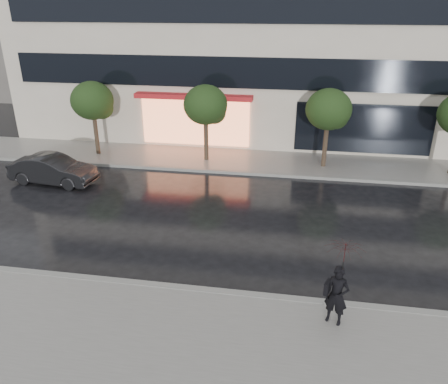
# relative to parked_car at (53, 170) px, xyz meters

# --- Properties ---
(ground) EXTENTS (120.00, 120.00, 0.00)m
(ground) POSITION_rel_parked_car_xyz_m (9.36, -6.00, -0.66)
(ground) COLOR black
(ground) RESTS_ON ground
(sidewalk_near) EXTENTS (60.00, 4.50, 0.12)m
(sidewalk_near) POSITION_rel_parked_car_xyz_m (9.36, -9.25, -0.60)
(sidewalk_near) COLOR slate
(sidewalk_near) RESTS_ON ground
(sidewalk_far) EXTENTS (60.00, 3.50, 0.12)m
(sidewalk_far) POSITION_rel_parked_car_xyz_m (9.36, 4.25, -0.60)
(sidewalk_far) COLOR slate
(sidewalk_far) RESTS_ON ground
(curb_near) EXTENTS (60.00, 0.25, 0.14)m
(curb_near) POSITION_rel_parked_car_xyz_m (9.36, -7.00, -0.59)
(curb_near) COLOR gray
(curb_near) RESTS_ON ground
(curb_far) EXTENTS (60.00, 0.25, 0.14)m
(curb_far) POSITION_rel_parked_car_xyz_m (9.36, 2.50, -0.59)
(curb_far) COLOR gray
(curb_far) RESTS_ON ground
(tree_far_west) EXTENTS (2.20, 2.20, 3.99)m
(tree_far_west) POSITION_rel_parked_car_xyz_m (0.42, 4.03, 2.26)
(tree_far_west) COLOR #33261C
(tree_far_west) RESTS_ON ground
(tree_mid_west) EXTENTS (2.20, 2.20, 3.99)m
(tree_mid_west) POSITION_rel_parked_car_xyz_m (6.42, 4.03, 2.26)
(tree_mid_west) COLOR #33261C
(tree_mid_west) RESTS_ON ground
(tree_mid_east) EXTENTS (2.20, 2.20, 3.99)m
(tree_mid_east) POSITION_rel_parked_car_xyz_m (12.42, 4.03, 2.26)
(tree_mid_east) COLOR #33261C
(tree_mid_east) RESTS_ON ground
(parked_car) EXTENTS (4.10, 1.75, 1.31)m
(parked_car) POSITION_rel_parked_car_xyz_m (0.00, 0.00, 0.00)
(parked_car) COLOR black
(parked_car) RESTS_ON ground
(pedestrian_with_umbrella) EXTENTS (1.27, 1.28, 2.38)m
(pedestrian_with_umbrella) POSITION_rel_parked_car_xyz_m (12.17, -7.80, 1.05)
(pedestrian_with_umbrella) COLOR black
(pedestrian_with_umbrella) RESTS_ON sidewalk_near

